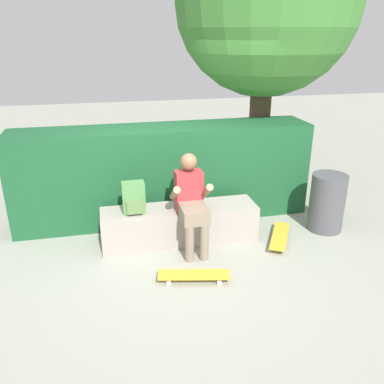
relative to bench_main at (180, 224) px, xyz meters
name	(u,v)px	position (x,y,z in m)	size (l,w,h in m)	color
ground_plane	(185,254)	(0.00, -0.37, -0.24)	(24.00, 24.00, 0.00)	gray
bench_main	(180,224)	(0.00, 0.00, 0.00)	(2.03, 0.51, 0.47)	#9C938A
person_skater	(191,200)	(0.11, -0.22, 0.43)	(0.49, 0.62, 1.22)	#B73338
skateboard_near_person	(194,275)	(-0.03, -0.96, -0.16)	(0.82, 0.36, 0.09)	gold
skateboard_beside_bench	(280,236)	(1.29, -0.32, -0.16)	(0.57, 0.80, 0.09)	gold
backpack_on_bench	(134,198)	(-0.58, -0.01, 0.43)	(0.28, 0.23, 0.40)	#51894C
hedge_row	(164,173)	(-0.07, 0.80, 0.45)	(4.23, 0.73, 1.37)	#1A4F2B
tree_behind_bench	(267,4)	(1.58, 1.34, 2.74)	(2.69, 2.69, 4.34)	#473323
trash_bin	(327,202)	(2.05, -0.12, 0.17)	(0.48, 0.48, 0.81)	#4C4C51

